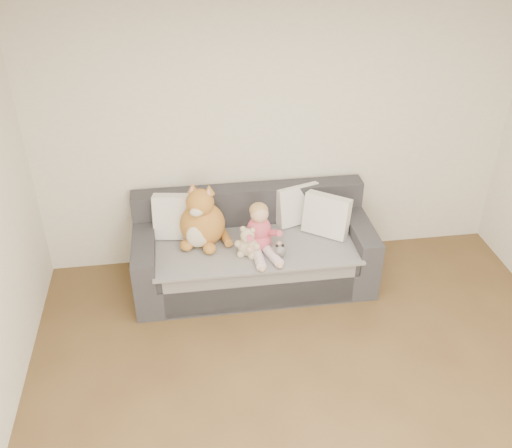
{
  "coord_description": "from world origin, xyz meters",
  "views": [
    {
      "loc": [
        -0.9,
        -2.3,
        3.44
      ],
      "look_at": [
        -0.29,
        1.87,
        0.75
      ],
      "focal_mm": 40.0,
      "sensor_mm": 36.0,
      "label": 1
    }
  ],
  "objects": [
    {
      "name": "room_shell",
      "position": [
        0.0,
        0.42,
        1.3
      ],
      "size": [
        5.0,
        5.0,
        5.0
      ],
      "color": "brown",
      "rests_on": "ground"
    },
    {
      "name": "sofa",
      "position": [
        -0.29,
        2.06,
        0.31
      ],
      "size": [
        2.2,
        0.94,
        0.85
      ],
      "color": "#2D2E33",
      "rests_on": "ground"
    },
    {
      "name": "cushion_left",
      "position": [
        -0.97,
        2.21,
        0.68
      ],
      "size": [
        0.48,
        0.27,
        0.43
      ],
      "rotation": [
        0.0,
        0.0,
        -0.15
      ],
      "color": "silver",
      "rests_on": "sofa"
    },
    {
      "name": "cushion_right_back",
      "position": [
        0.17,
        2.3,
        0.66
      ],
      "size": [
        0.45,
        0.3,
        0.39
      ],
      "rotation": [
        0.0,
        0.0,
        0.31
      ],
      "color": "silver",
      "rests_on": "sofa"
    },
    {
      "name": "cushion_right_front",
      "position": [
        0.39,
        2.06,
        0.67
      ],
      "size": [
        0.45,
        0.4,
        0.4
      ],
      "rotation": [
        0.0,
        0.0,
        -0.63
      ],
      "color": "silver",
      "rests_on": "sofa"
    },
    {
      "name": "toddler",
      "position": [
        -0.26,
        1.85,
        0.67
      ],
      "size": [
        0.33,
        0.48,
        0.47
      ],
      "rotation": [
        0.0,
        0.0,
        0.16
      ],
      "color": "#CA4768",
      "rests_on": "sofa"
    },
    {
      "name": "plush_cat",
      "position": [
        -0.76,
        2.06,
        0.7
      ],
      "size": [
        0.48,
        0.44,
        0.63
      ],
      "rotation": [
        0.0,
        0.0,
        -0.37
      ],
      "color": "#A67024",
      "rests_on": "sofa"
    },
    {
      "name": "teddy_bear",
      "position": [
        -0.38,
        1.81,
        0.59
      ],
      "size": [
        0.22,
        0.18,
        0.29
      ],
      "rotation": [
        0.0,
        0.0,
        -0.4
      ],
      "color": "#C4B387",
      "rests_on": "sofa"
    },
    {
      "name": "plush_cow",
      "position": [
        -0.11,
        1.75,
        0.54
      ],
      "size": [
        0.13,
        0.2,
        0.16
      ],
      "rotation": [
        0.0,
        0.0,
        -0.08
      ],
      "color": "white",
      "rests_on": "sofa"
    },
    {
      "name": "sippy_cup",
      "position": [
        -0.32,
        1.81,
        0.54
      ],
      "size": [
        0.11,
        0.07,
        0.12
      ],
      "rotation": [
        0.0,
        0.0,
        0.03
      ],
      "color": "#483593",
      "rests_on": "sofa"
    }
  ]
}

